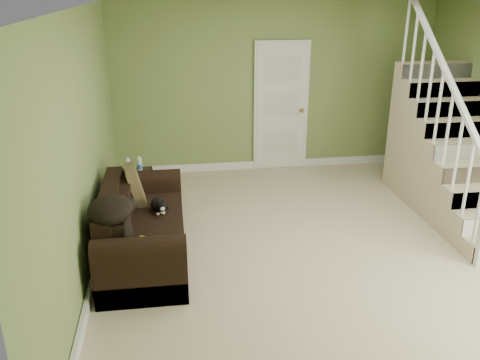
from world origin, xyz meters
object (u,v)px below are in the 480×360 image
object	(u,v)px
sofa	(140,231)
side_table	(137,193)
banana	(146,239)
cat	(158,206)

from	to	relation	value
sofa	side_table	distance (m)	1.14
sofa	banana	xyz separation A→B (m)	(0.08, -0.49, 0.15)
cat	banana	distance (m)	0.69
cat	banana	bearing A→B (deg)	-114.17
side_table	banana	size ratio (longest dim) A/B	4.21
side_table	cat	world-z (taller)	side_table
side_table	sofa	bearing A→B (deg)	-85.27
cat	banana	world-z (taller)	cat
side_table	banana	distance (m)	1.65
side_table	cat	xyz separation A→B (m)	(0.30, -0.95, 0.22)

